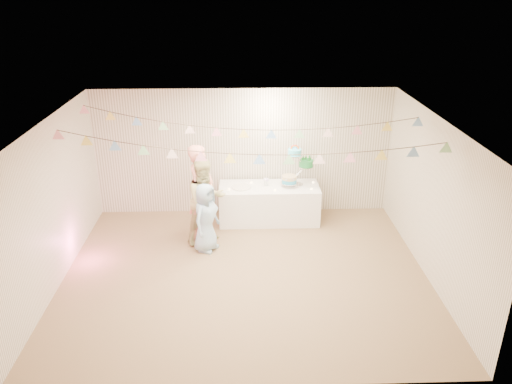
{
  "coord_description": "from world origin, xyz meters",
  "views": [
    {
      "loc": [
        -0.06,
        -7.11,
        4.55
      ],
      "look_at": [
        0.2,
        0.8,
        1.15
      ],
      "focal_mm": 35.0,
      "sensor_mm": 36.0,
      "label": 1
    }
  ],
  "objects_px": {
    "person_adult_a": "(201,192)",
    "person_adult_b": "(206,201)",
    "cake_stand": "(297,166)",
    "person_child": "(206,218)",
    "table": "(269,203)"
  },
  "relations": [
    {
      "from": "person_adult_a",
      "to": "person_adult_b",
      "type": "height_order",
      "value": "person_adult_a"
    },
    {
      "from": "cake_stand",
      "to": "person_adult_a",
      "type": "bearing_deg",
      "value": -159.91
    },
    {
      "from": "cake_stand",
      "to": "person_adult_b",
      "type": "distance_m",
      "value": 1.99
    },
    {
      "from": "person_child",
      "to": "cake_stand",
      "type": "bearing_deg",
      "value": -26.54
    },
    {
      "from": "table",
      "to": "person_adult_b",
      "type": "xyz_separation_m",
      "value": [
        -1.2,
        -0.84,
        0.44
      ]
    },
    {
      "from": "table",
      "to": "person_adult_b",
      "type": "bearing_deg",
      "value": -145.04
    },
    {
      "from": "person_adult_a",
      "to": "person_child",
      "type": "height_order",
      "value": "person_adult_a"
    },
    {
      "from": "person_adult_a",
      "to": "person_child",
      "type": "distance_m",
      "value": 0.6
    },
    {
      "from": "cake_stand",
      "to": "person_adult_b",
      "type": "height_order",
      "value": "person_adult_b"
    },
    {
      "from": "table",
      "to": "person_child",
      "type": "relative_size",
      "value": 1.55
    },
    {
      "from": "person_adult_a",
      "to": "person_child",
      "type": "xyz_separation_m",
      "value": [
        0.1,
        -0.53,
        -0.27
      ]
    },
    {
      "from": "table",
      "to": "cake_stand",
      "type": "height_order",
      "value": "cake_stand"
    },
    {
      "from": "person_adult_a",
      "to": "person_child",
      "type": "relative_size",
      "value": 1.42
    },
    {
      "from": "person_adult_b",
      "to": "person_child",
      "type": "xyz_separation_m",
      "value": [
        0.01,
        -0.31,
        -0.17
      ]
    },
    {
      "from": "person_adult_a",
      "to": "person_adult_b",
      "type": "bearing_deg",
      "value": -136.72
    }
  ]
}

